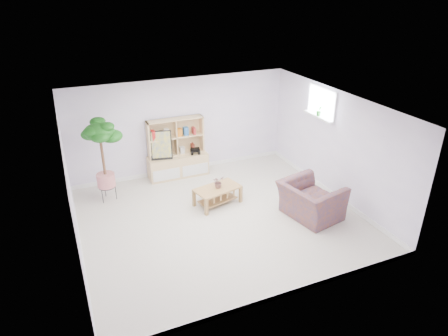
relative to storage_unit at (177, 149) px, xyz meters
name	(u,v)px	position (x,y,z in m)	size (l,w,h in m)	color
floor	(220,218)	(0.19, -2.24, -0.74)	(5.50, 5.00, 0.01)	#BAB0A1
ceiling	(219,106)	(0.19, -2.24, 1.66)	(5.50, 5.00, 0.01)	white
walls	(219,166)	(0.19, -2.24, 0.46)	(5.51, 5.01, 2.40)	silver
baseboard	(220,216)	(0.19, -2.24, -0.69)	(5.50, 5.00, 0.10)	white
window	(322,103)	(2.92, -1.64, 1.26)	(0.10, 0.98, 0.68)	silver
window_sill	(318,117)	(2.86, -1.64, 0.94)	(0.14, 1.00, 0.04)	white
storage_unit	(177,149)	(0.00, 0.00, 0.00)	(1.48, 0.50, 1.48)	#DCB282
poster	(161,145)	(-0.41, -0.05, 0.17)	(0.51, 0.12, 0.71)	yellow
toy_truck	(195,151)	(0.44, -0.07, -0.10)	(0.32, 0.22, 0.17)	black
coffee_table	(217,196)	(0.37, -1.68, -0.54)	(0.98, 0.53, 0.40)	olive
table_plant	(218,182)	(0.40, -1.67, -0.20)	(0.24, 0.21, 0.27)	#246E20
floor_tree	(103,162)	(-1.81, -0.54, 0.20)	(0.69, 0.69, 1.87)	#165112
armchair	(311,198)	(1.95, -2.90, -0.31)	(1.15, 1.00, 0.85)	navy
sill_plant	(319,111)	(2.86, -1.64, 1.08)	(0.13, 0.11, 0.24)	#165112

